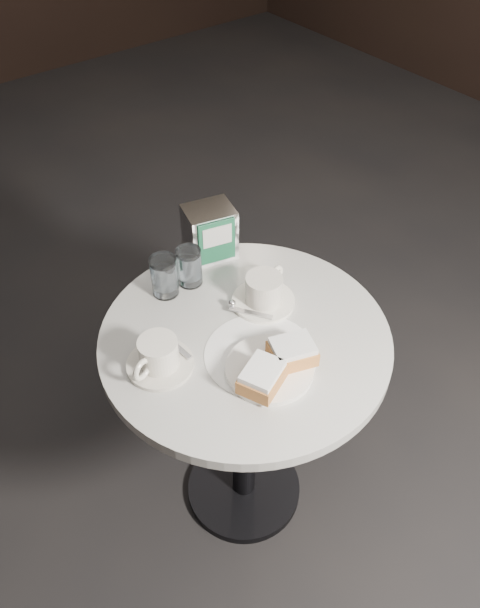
% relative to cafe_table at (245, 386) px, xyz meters
% --- Properties ---
extents(ground, '(7.00, 7.00, 0.00)m').
position_rel_cafe_table_xyz_m(ground, '(0.00, 0.00, -0.55)').
color(ground, black).
rests_on(ground, ground).
extents(cafe_table, '(0.70, 0.70, 0.74)m').
position_rel_cafe_table_xyz_m(cafe_table, '(0.00, 0.00, 0.00)').
color(cafe_table, black).
rests_on(cafe_table, ground).
extents(sugar_spill, '(0.30, 0.30, 0.00)m').
position_rel_cafe_table_xyz_m(sugar_spill, '(-0.01, -0.07, 0.20)').
color(sugar_spill, white).
rests_on(sugar_spill, cafe_table).
extents(beignet_plate, '(0.22, 0.22, 0.07)m').
position_rel_cafe_table_xyz_m(beignet_plate, '(-0.02, -0.13, 0.22)').
color(beignet_plate, white).
rests_on(beignet_plate, cafe_table).
extents(coffee_cup_left, '(0.20, 0.20, 0.08)m').
position_rel_cafe_table_xyz_m(coffee_cup_left, '(-0.21, 0.04, 0.23)').
color(coffee_cup_left, beige).
rests_on(coffee_cup_left, cafe_table).
extents(coffee_cup_right, '(0.20, 0.20, 0.08)m').
position_rel_cafe_table_xyz_m(coffee_cup_right, '(0.11, 0.06, 0.23)').
color(coffee_cup_right, white).
rests_on(coffee_cup_right, cafe_table).
extents(water_glass_left, '(0.09, 0.09, 0.11)m').
position_rel_cafe_table_xyz_m(water_glass_left, '(-0.07, 0.24, 0.25)').
color(water_glass_left, silver).
rests_on(water_glass_left, cafe_table).
extents(water_glass_right, '(0.08, 0.08, 0.10)m').
position_rel_cafe_table_xyz_m(water_glass_right, '(0.00, 0.24, 0.25)').
color(water_glass_right, white).
rests_on(water_glass_right, cafe_table).
extents(napkin_dispenser, '(0.15, 0.13, 0.15)m').
position_rel_cafe_table_xyz_m(napkin_dispenser, '(0.11, 0.30, 0.27)').
color(napkin_dispenser, white).
rests_on(napkin_dispenser, cafe_table).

